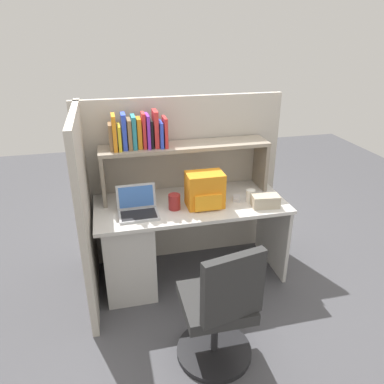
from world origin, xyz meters
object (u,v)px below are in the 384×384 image
Objects in this scene: laptop at (138,208)px; paper_cup at (251,196)px; tissue_box at (265,201)px; office_chair at (219,314)px; computer_mouse at (237,198)px; backpack at (205,190)px; snack_canister at (174,202)px.

laptop is 0.95m from paper_cup.
office_chair is (-0.62, -0.76, -0.39)m from tissue_box.
office_chair is (-0.43, -0.93, -0.35)m from computer_mouse.
backpack is (0.55, 0.02, 0.09)m from laptop.
office_chair reaches higher than tissue_box.
office_chair reaches higher than computer_mouse.
paper_cup is at bearing -1.27° from backpack.
tissue_box reaches higher than computer_mouse.
backpack is 0.51m from tissue_box.
snack_canister is 0.98m from office_chair.
office_chair is (0.42, -0.87, -0.39)m from laptop.
computer_mouse is 0.82× the size of snack_canister.
laptop reaches higher than computer_mouse.
laptop is 0.34× the size of office_chair.
backpack is at bearing -0.90° from snack_canister.
snack_canister is at bearing 178.87° from paper_cup.
tissue_box is (0.08, -0.12, -0.00)m from paper_cup.
tissue_box is 0.24× the size of office_chair.
laptop is 0.85m from computer_mouse.
backpack reaches higher than computer_mouse.
snack_canister is (-0.65, 0.01, 0.01)m from paper_cup.
backpack is at bearing 1.62° from laptop.
office_chair reaches higher than paper_cup.
computer_mouse is at bearing 4.76° from snack_canister.
computer_mouse is (0.30, 0.05, -0.12)m from backpack.
laptop is at bearing -179.30° from tissue_box.
paper_cup is at bearing 0.41° from laptop.
paper_cup is (0.10, -0.06, 0.04)m from computer_mouse.
laptop reaches higher than tissue_box.
tissue_box is at bearing -54.48° from paper_cup.
laptop is 1.43× the size of tissue_box.
office_chair is at bearing -64.40° from laptop.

